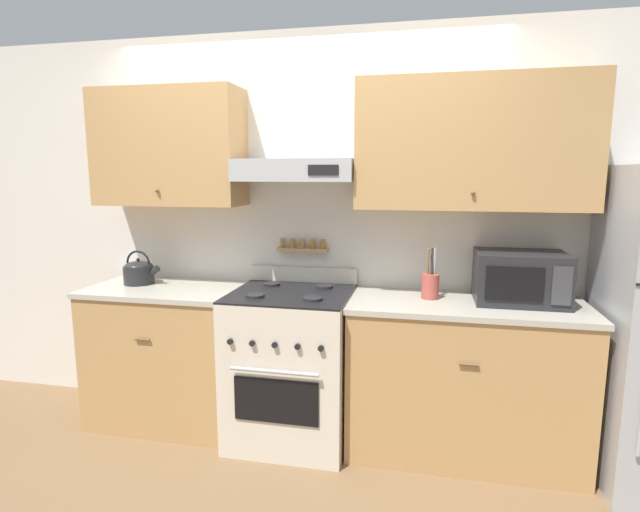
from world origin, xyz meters
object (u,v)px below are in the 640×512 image
tea_kettle (139,272)px  utensil_crock (430,285)px  stove_range (292,365)px  microwave (520,277)px

tea_kettle → utensil_crock: size_ratio=0.85×
stove_range → microwave: 1.46m
utensil_crock → microwave: bearing=2.0°
microwave → utensil_crock: 0.50m
utensil_crock → tea_kettle: bearing=-180.0°
stove_range → utensil_crock: size_ratio=3.44×
microwave → utensil_crock: bearing=-178.0°
stove_range → tea_kettle: 1.21m
tea_kettle → microwave: 2.41m
tea_kettle → utensil_crock: bearing=0.0°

